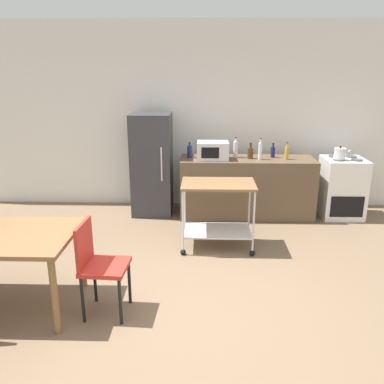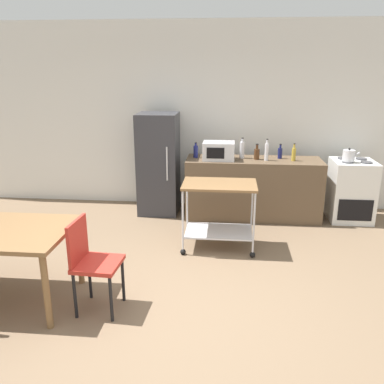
% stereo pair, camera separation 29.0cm
% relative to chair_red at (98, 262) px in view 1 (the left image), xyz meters
% --- Properties ---
extents(ground_plane, '(12.00, 12.00, 0.00)m').
position_rel_chair_red_xyz_m(ground_plane, '(0.71, 0.05, -0.52)').
color(ground_plane, brown).
extents(back_wall, '(8.40, 0.12, 2.90)m').
position_rel_chair_red_xyz_m(back_wall, '(0.71, 3.25, 0.93)').
color(back_wall, silver).
rests_on(back_wall, ground_plane).
extents(kitchen_counter, '(2.00, 0.64, 0.90)m').
position_rel_chair_red_xyz_m(kitchen_counter, '(1.61, 2.65, -0.07)').
color(kitchen_counter, brown).
rests_on(kitchen_counter, ground_plane).
extents(chair_red, '(0.42, 0.42, 0.89)m').
position_rel_chair_red_xyz_m(chair_red, '(0.00, 0.00, 0.00)').
color(chair_red, '#B72D23').
rests_on(chair_red, ground_plane).
extents(stove_oven, '(0.60, 0.61, 0.92)m').
position_rel_chair_red_xyz_m(stove_oven, '(3.06, 2.66, -0.07)').
color(stove_oven, white).
rests_on(stove_oven, ground_plane).
extents(refrigerator, '(0.60, 0.63, 1.55)m').
position_rel_chair_red_xyz_m(refrigerator, '(0.16, 2.74, 0.26)').
color(refrigerator, '#333338').
rests_on(refrigerator, ground_plane).
extents(kitchen_cart, '(0.91, 0.57, 0.85)m').
position_rel_chair_red_xyz_m(kitchen_cart, '(1.13, 1.47, 0.05)').
color(kitchen_cart, brown).
rests_on(kitchen_cart, ground_plane).
extents(bottle_vinegar, '(0.07, 0.07, 0.23)m').
position_rel_chair_red_xyz_m(bottle_vinegar, '(0.74, 2.69, 0.48)').
color(bottle_vinegar, navy).
rests_on(bottle_vinegar, kitchen_counter).
extents(microwave, '(0.46, 0.35, 0.26)m').
position_rel_chair_red_xyz_m(microwave, '(1.08, 2.58, 0.51)').
color(microwave, silver).
rests_on(microwave, kitchen_counter).
extents(bottle_wine, '(0.07, 0.07, 0.31)m').
position_rel_chair_red_xyz_m(bottle_wine, '(1.43, 2.71, 0.51)').
color(bottle_wine, silver).
rests_on(bottle_wine, kitchen_counter).
extents(bottle_hot_sauce, '(0.08, 0.08, 0.23)m').
position_rel_chair_red_xyz_m(bottle_hot_sauce, '(1.64, 2.64, 0.47)').
color(bottle_hot_sauce, '#4C2D19').
rests_on(bottle_hot_sauce, kitchen_counter).
extents(bottle_soy_sauce, '(0.06, 0.06, 0.32)m').
position_rel_chair_red_xyz_m(bottle_soy_sauce, '(1.78, 2.59, 0.51)').
color(bottle_soy_sauce, silver).
rests_on(bottle_soy_sauce, kitchen_counter).
extents(bottle_soda, '(0.06, 0.06, 0.22)m').
position_rel_chair_red_xyz_m(bottle_soda, '(1.99, 2.74, 0.47)').
color(bottle_soda, navy).
rests_on(bottle_soda, kitchen_counter).
extents(bottle_sesame_oil, '(0.06, 0.06, 0.26)m').
position_rel_chair_red_xyz_m(bottle_sesame_oil, '(2.17, 2.60, 0.48)').
color(bottle_sesame_oil, gold).
rests_on(bottle_sesame_oil, kitchen_counter).
extents(kettle, '(0.24, 0.17, 0.19)m').
position_rel_chair_red_xyz_m(kettle, '(2.94, 2.57, 0.48)').
color(kettle, silver).
rests_on(kettle, stove_oven).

